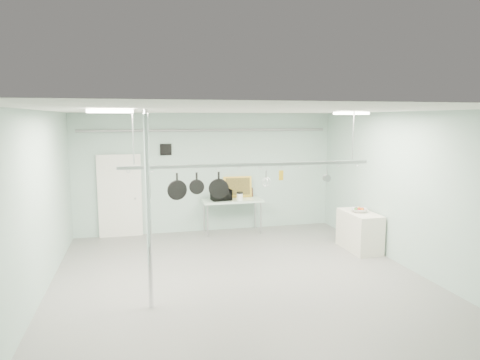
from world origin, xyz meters
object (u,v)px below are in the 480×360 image
object	(u,v)px
chrome_pole	(148,211)
pot_rack	(250,163)
fruit_bowl	(359,210)
skillet_right	(219,185)
microwave	(221,195)
skillet_mid	(197,183)
prep_table	(232,202)
coffee_canister	(240,197)
skillet_left	(177,187)
side_cabinet	(359,231)

from	to	relation	value
chrome_pole	pot_rack	bearing A→B (deg)	25.35
fruit_bowl	skillet_right	distance (m)	3.80
microwave	skillet_mid	xyz separation A→B (m)	(-1.10, -3.28, 0.84)
microwave	fruit_bowl	bearing A→B (deg)	136.03
pot_rack	microwave	world-z (taller)	pot_rack
prep_table	coffee_canister	distance (m)	0.28
coffee_canister	skillet_mid	bearing A→B (deg)	-116.54
prep_table	microwave	world-z (taller)	microwave
microwave	skillet_mid	distance (m)	3.57
microwave	skillet_left	distance (m)	3.68
skillet_left	skillet_right	bearing A→B (deg)	-10.95
pot_rack	skillet_left	bearing A→B (deg)	180.00
pot_rack	coffee_canister	xyz separation A→B (m)	(0.57, 3.16, -1.23)
prep_table	coffee_canister	xyz separation A→B (m)	(0.17, -0.14, 0.16)
side_cabinet	skillet_right	world-z (taller)	skillet_right
fruit_bowl	skillet_right	size ratio (longest dim) A/B	0.73
chrome_pole	fruit_bowl	distance (m)	5.27
chrome_pole	coffee_canister	bearing A→B (deg)	58.64
coffee_canister	microwave	bearing A→B (deg)	165.03
prep_table	skillet_right	distance (m)	3.59
chrome_pole	skillet_right	distance (m)	1.60
skillet_mid	chrome_pole	bearing A→B (deg)	-124.16
coffee_canister	skillet_left	size ratio (longest dim) A/B	0.37
chrome_pole	skillet_left	xyz separation A→B (m)	(0.54, 0.90, 0.24)
chrome_pole	microwave	size ratio (longest dim) A/B	6.15
pot_rack	skillet_left	size ratio (longest dim) A/B	9.62
skillet_left	skillet_mid	bearing A→B (deg)	-10.95
prep_table	skillet_mid	world-z (taller)	skillet_mid
skillet_left	microwave	bearing A→B (deg)	55.15
chrome_pole	side_cabinet	world-z (taller)	chrome_pole
coffee_canister	pot_rack	bearing A→B (deg)	-100.29
skillet_right	skillet_mid	bearing A→B (deg)	-170.62
prep_table	side_cabinet	distance (m)	3.39
chrome_pole	skillet_right	size ratio (longest dim) A/B	6.37
microwave	fruit_bowl	size ratio (longest dim) A/B	1.42
pot_rack	coffee_canister	size ratio (longest dim) A/B	26.08
prep_table	side_cabinet	bearing A→B (deg)	-40.79
skillet_left	skillet_mid	distance (m)	0.36
prep_table	fruit_bowl	xyz separation A→B (m)	(2.53, -2.19, 0.11)
coffee_canister	skillet_mid	xyz separation A→B (m)	(-1.58, -3.16, 0.89)
pot_rack	skillet_mid	world-z (taller)	pot_rack
side_cabinet	pot_rack	bearing A→B (deg)	-159.55
chrome_pole	skillet_right	bearing A→B (deg)	34.59
skillet_left	skillet_mid	size ratio (longest dim) A/B	1.29
microwave	coffee_canister	bearing A→B (deg)	158.58
chrome_pole	coffee_canister	distance (m)	4.79
prep_table	skillet_left	size ratio (longest dim) A/B	3.21
skillet_right	side_cabinet	bearing A→B (deg)	26.62
chrome_pole	coffee_canister	size ratio (longest dim) A/B	17.38
side_cabinet	fruit_bowl	distance (m)	0.50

